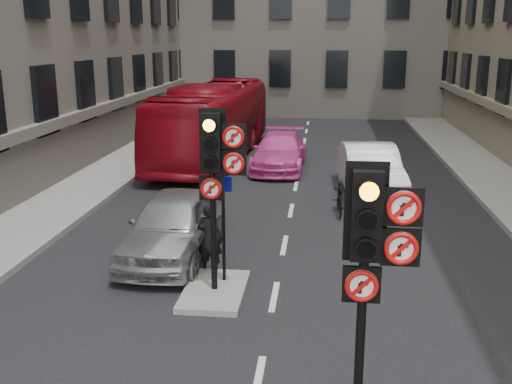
% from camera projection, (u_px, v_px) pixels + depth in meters
% --- Properties ---
extents(pavement_left, '(3.00, 50.00, 0.16)m').
position_uv_depth(pavement_left, '(70.00, 192.00, 19.32)').
color(pavement_left, gray).
rests_on(pavement_left, ground).
extents(centre_island, '(1.20, 2.00, 0.12)m').
position_uv_depth(centre_island, '(215.00, 291.00, 11.95)').
color(centre_island, gray).
rests_on(centre_island, ground).
extents(signal_near, '(0.91, 0.40, 3.58)m').
position_uv_depth(signal_near, '(372.00, 245.00, 7.17)').
color(signal_near, black).
rests_on(signal_near, ground).
extents(signal_far, '(0.91, 0.40, 3.58)m').
position_uv_depth(signal_far, '(217.00, 162.00, 11.26)').
color(signal_far, black).
rests_on(signal_far, centre_island).
extents(car_silver, '(1.94, 4.50, 1.51)m').
position_uv_depth(car_silver, '(174.00, 225.00, 13.84)').
color(car_silver, '#94979B').
rests_on(car_silver, ground).
extents(car_white, '(2.06, 4.91, 1.58)m').
position_uv_depth(car_white, '(370.00, 170.00, 19.28)').
color(car_white, silver).
rests_on(car_white, ground).
extents(car_pink, '(2.01, 4.72, 1.36)m').
position_uv_depth(car_pink, '(280.00, 152.00, 22.90)').
color(car_pink, '#DC409A').
rests_on(car_pink, ground).
extents(bus_red, '(3.31, 11.26, 3.10)m').
position_uv_depth(bus_red, '(213.00, 122.00, 24.57)').
color(bus_red, maroon).
rests_on(bus_red, ground).
extents(motorcycle, '(0.49, 1.51, 0.90)m').
position_uv_depth(motorcycle, '(340.00, 199.00, 17.15)').
color(motorcycle, black).
rests_on(motorcycle, ground).
extents(motorcyclist, '(0.65, 0.50, 1.60)m').
position_uv_depth(motorcyclist, '(210.00, 239.00, 12.76)').
color(motorcyclist, black).
rests_on(motorcyclist, ground).
extents(info_sign, '(0.38, 0.13, 2.21)m').
position_uv_depth(info_sign, '(223.00, 214.00, 11.96)').
color(info_sign, black).
rests_on(info_sign, centre_island).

